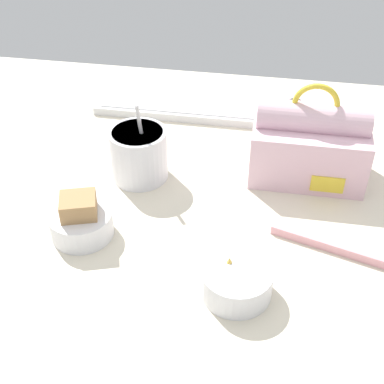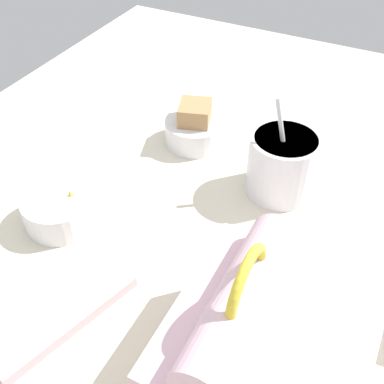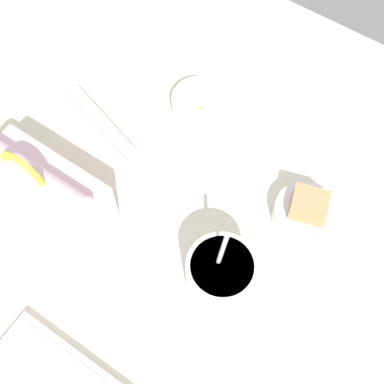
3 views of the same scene
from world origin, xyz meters
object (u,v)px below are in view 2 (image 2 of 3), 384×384
soup_cup (282,164)px  bento_bowl_snacks (60,209)px  chopstick_case (71,323)px  lunch_bag (240,335)px  bento_bowl_sandwich (195,128)px

soup_cup → bento_bowl_snacks: size_ratio=1.56×
soup_cup → chopstick_case: bearing=-21.6°
lunch_bag → chopstick_case: lunch_bag is taller
soup_cup → bento_bowl_sandwich: size_ratio=1.58×
lunch_bag → bento_bowl_snacks: 34.47cm
soup_cup → bento_bowl_sandwich: (-5.62, -18.01, -2.33)cm
bento_bowl_sandwich → bento_bowl_snacks: bento_bowl_sandwich is taller
chopstick_case → soup_cup: bearing=158.4°
lunch_bag → bento_bowl_snacks: (-10.21, -32.62, -4.47)cm
soup_cup → chopstick_case: 38.76cm
lunch_bag → chopstick_case: bearing=-78.8°
soup_cup → chopstick_case: size_ratio=0.87×
lunch_bag → soup_cup: bearing=-169.4°
lunch_bag → bento_bowl_snacks: bearing=-107.4°
lunch_bag → chopstick_case: size_ratio=1.11×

